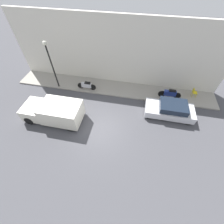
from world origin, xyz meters
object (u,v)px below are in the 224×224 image
(scooter_silver, at_px, (87,85))
(delivery_van, at_px, (54,112))
(streetlamp, at_px, (50,58))
(cafe_chair, at_px, (194,92))
(parked_car, at_px, (170,109))
(motorcycle_blue, at_px, (170,93))

(scooter_silver, bearing_deg, delivery_van, 160.46)
(delivery_van, bearing_deg, scooter_silver, -19.54)
(streetlamp, xyz_separation_m, cafe_chair, (1.09, -12.97, -2.53))
(parked_car, height_order, scooter_silver, parked_car)
(parked_car, relative_size, motorcycle_blue, 1.95)
(scooter_silver, bearing_deg, streetlamp, 92.48)
(parked_car, height_order, delivery_van, delivery_van)
(motorcycle_blue, relative_size, cafe_chair, 2.38)
(delivery_van, height_order, motorcycle_blue, delivery_van)
(delivery_van, relative_size, motorcycle_blue, 2.32)
(motorcycle_blue, bearing_deg, parked_car, 177.34)
(streetlamp, height_order, cafe_chair, streetlamp)
(delivery_van, height_order, scooter_silver, delivery_van)
(motorcycle_blue, distance_m, streetlamp, 11.09)
(scooter_silver, xyz_separation_m, streetlamp, (-0.13, 2.93, 2.59))
(scooter_silver, relative_size, cafe_chair, 2.16)
(cafe_chair, bearing_deg, parked_car, 139.21)
(motorcycle_blue, relative_size, streetlamp, 0.45)
(delivery_van, relative_size, scooter_silver, 2.56)
(parked_car, distance_m, motorcycle_blue, 2.02)
(streetlamp, bearing_deg, motorcycle_blue, -87.55)
(delivery_van, bearing_deg, cafe_chair, -66.57)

